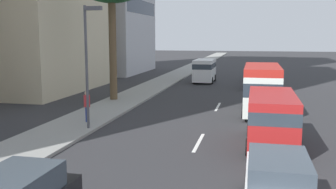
{
  "coord_description": "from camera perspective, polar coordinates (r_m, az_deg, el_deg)",
  "views": [
    {
      "loc": [
        -2.73,
        -2.43,
        4.91
      ],
      "look_at": [
        18.73,
        2.42,
        1.58
      ],
      "focal_mm": 41.07,
      "sensor_mm": 36.0,
      "label": 1
    }
  ],
  "objects": [
    {
      "name": "ground_plane",
      "position": [
        34.66,
        8.58,
        0.38
      ],
      "size": [
        198.0,
        198.0,
        0.0
      ],
      "primitive_type": "plane",
      "color": "#2D2D30"
    },
    {
      "name": "sidewalk_right",
      "position": [
        35.88,
        -2.93,
        0.86
      ],
      "size": [
        162.0,
        3.2,
        0.15
      ],
      "primitive_type": "cube",
      "color": "gray",
      "rests_on": "ground_plane"
    },
    {
      "name": "lane_stripe_mid",
      "position": [
        18.14,
        4.58,
        -7.1
      ],
      "size": [
        3.2,
        0.16,
        0.01
      ],
      "primitive_type": "cube",
      "color": "silver",
      "rests_on": "ground_plane"
    },
    {
      "name": "lane_stripe_far",
      "position": [
        27.28,
        7.41,
        -1.81
      ],
      "size": [
        3.2,
        0.16,
        0.01
      ],
      "primitive_type": "cube",
      "color": "silver",
      "rests_on": "ground_plane"
    },
    {
      "name": "minibus_lead",
      "position": [
        25.29,
        13.75,
        1.05
      ],
      "size": [
        6.43,
        2.32,
        3.08
      ],
      "color": "silver",
      "rests_on": "ground_plane"
    },
    {
      "name": "car_third",
      "position": [
        37.17,
        13.33,
        2.04
      ],
      "size": [
        4.02,
        1.92,
        1.71
      ],
      "color": "silver",
      "rests_on": "ground_plane"
    },
    {
      "name": "car_fourth",
      "position": [
        11.44,
        15.92,
        -12.84
      ],
      "size": [
        4.63,
        1.84,
        1.67
      ],
      "color": "white",
      "rests_on": "ground_plane"
    },
    {
      "name": "car_fifth",
      "position": [
        43.32,
        13.44,
        2.91
      ],
      "size": [
        4.42,
        1.8,
        1.66
      ],
      "color": "beige",
      "rests_on": "ground_plane"
    },
    {
      "name": "van_sixth",
      "position": [
        17.75,
        15.13,
        -3.19
      ],
      "size": [
        5.28,
        2.14,
        2.39
      ],
      "color": "#A51E1E",
      "rests_on": "ground_plane"
    },
    {
      "name": "van_seventh",
      "position": [
        41.67,
        5.45,
        3.75
      ],
      "size": [
        4.74,
        2.13,
        2.45
      ],
      "rotation": [
        0.0,
        0.0,
        3.14
      ],
      "color": "white",
      "rests_on": "ground_plane"
    },
    {
      "name": "pedestrian_near_lamp",
      "position": [
        22.01,
        -11.94,
        -1.5
      ],
      "size": [
        0.36,
        0.39,
        1.74
      ],
      "rotation": [
        0.0,
        0.0,
        5.29
      ],
      "color": "navy",
      "rests_on": "sidewalk_right"
    },
    {
      "name": "street_lamp",
      "position": [
        20.08,
        -11.75,
        6.07
      ],
      "size": [
        0.24,
        0.97,
        6.3
      ],
      "color": "#4C4C51",
      "rests_on": "sidewalk_right"
    }
  ]
}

